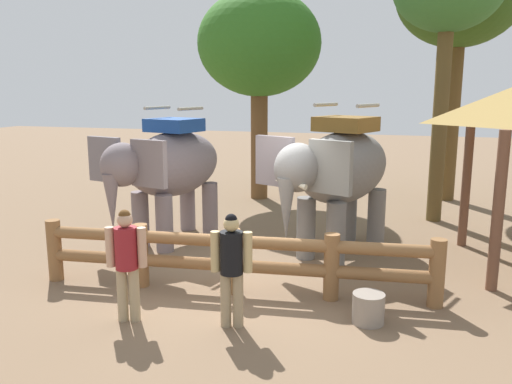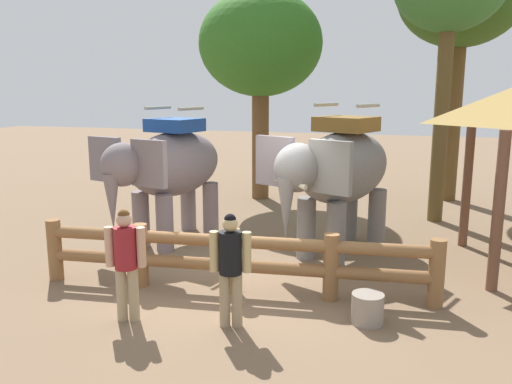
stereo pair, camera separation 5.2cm
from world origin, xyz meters
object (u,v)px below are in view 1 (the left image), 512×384
Objects in this scene: log_fence at (233,256)px; tourist_man_in_blue at (232,262)px; tourist_woman_in_black at (127,257)px; tree_far_right at (259,46)px; feed_bucket at (368,308)px; elephant_center at (338,172)px; elephant_near_left at (169,168)px.

tourist_man_in_blue is at bearing -71.77° from log_fence.
tourist_woman_in_black is at bearing -127.12° from log_fence.
tree_far_right is at bearing 102.97° from log_fence.
feed_bucket is at bearing 15.26° from tourist_woman_in_black.
elephant_center is at bearing -58.13° from tree_far_right.
tourist_woman_in_black is at bearing -164.74° from feed_bucket.
tree_far_right is (-2.05, 8.39, 3.48)m from tourist_man_in_blue.
log_fence reaches higher than feed_bucket.
elephant_near_left is (-2.19, 2.29, 1.00)m from log_fence.
elephant_near_left is at bearing -177.42° from elephant_center.
tourist_man_in_blue is (2.58, -3.46, -0.68)m from elephant_near_left.
elephant_near_left is at bearing 126.66° from tourist_man_in_blue.
elephant_center reaches higher than elephant_near_left.
elephant_near_left reaches higher than tourist_woman_in_black.
tree_far_right is (-1.66, 7.22, 3.80)m from log_fence.
tourist_man_in_blue is (-0.92, -3.62, -0.73)m from elephant_center.
tree_far_right is (-0.59, 8.63, 3.47)m from tourist_woman_in_black.
tourist_woman_in_black is (1.12, -3.70, -0.67)m from elephant_near_left.
log_fence is 4.02× the size of tourist_man_in_blue.
feed_bucket is (2.17, -0.53, -0.39)m from log_fence.
elephant_center reaches higher than feed_bucket.
elephant_near_left is 0.97× the size of elephant_center.
elephant_near_left is 5.69m from tree_far_right.
log_fence is 14.29× the size of feed_bucket.
elephant_center reaches higher than tourist_man_in_blue.
tourist_woman_in_black is 3.58× the size of feed_bucket.
elephant_center is at bearing 106.30° from feed_bucket.
tree_far_right reaches higher than log_fence.
elephant_center is 2.19× the size of tourist_man_in_blue.
tourist_woman_in_black is at bearing -121.60° from elephant_center.
tourist_man_in_blue is at bearing -104.25° from elephant_center.
feed_bucket is at bearing -63.65° from tree_far_right.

